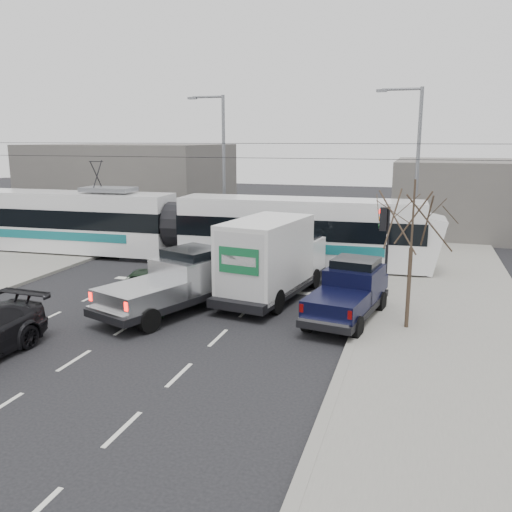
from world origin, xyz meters
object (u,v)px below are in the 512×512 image
(traffic_signal, at_px, (385,232))
(street_lamp_far, at_px, (221,160))
(bare_tree, at_px, (413,221))
(tram, at_px, (176,226))
(green_car, at_px, (145,290))
(box_truck, at_px, (272,259))
(silver_pickup, at_px, (179,281))
(navy_pickup, at_px, (350,291))
(street_lamp_near, at_px, (414,164))

(traffic_signal, xyz_separation_m, street_lamp_far, (-10.66, 9.50, 2.37))
(bare_tree, relative_size, traffic_signal, 1.39)
(tram, xyz_separation_m, green_car, (2.39, -7.97, -1.19))
(box_truck, bearing_deg, tram, 150.49)
(traffic_signal, relative_size, tram, 0.14)
(bare_tree, height_order, tram, tram)
(silver_pickup, bearing_deg, box_truck, 60.75)
(bare_tree, height_order, navy_pickup, bare_tree)
(traffic_signal, height_order, navy_pickup, traffic_signal)
(street_lamp_near, relative_size, green_car, 1.89)
(bare_tree, distance_m, traffic_signal, 4.28)
(street_lamp_far, height_order, tram, street_lamp_far)
(silver_pickup, relative_size, navy_pickup, 1.26)
(bare_tree, bearing_deg, street_lamp_near, 91.42)
(bare_tree, height_order, traffic_signal, bare_tree)
(tram, bearing_deg, green_car, -75.57)
(street_lamp_near, xyz_separation_m, silver_pickup, (-8.11, -11.61, -3.98))
(tram, height_order, silver_pickup, tram)
(street_lamp_near, xyz_separation_m, street_lamp_far, (-11.50, 2.00, 0.00))
(street_lamp_near, bearing_deg, street_lamp_far, 170.13)
(navy_pickup, relative_size, green_car, 1.10)
(street_lamp_far, bearing_deg, silver_pickup, -76.01)
(bare_tree, distance_m, street_lamp_far, 17.97)
(box_truck, xyz_separation_m, green_car, (-4.44, -2.50, -0.99))
(street_lamp_far, distance_m, box_truck, 13.25)
(traffic_signal, height_order, box_truck, traffic_signal)
(street_lamp_near, relative_size, box_truck, 1.29)
(traffic_signal, relative_size, box_truck, 0.52)
(tram, distance_m, navy_pickup, 12.49)
(street_lamp_far, bearing_deg, traffic_signal, -41.72)
(green_car, bearing_deg, navy_pickup, -5.97)
(traffic_signal, relative_size, street_lamp_far, 0.40)
(silver_pickup, xyz_separation_m, navy_pickup, (6.35, 0.83, -0.09))
(traffic_signal, distance_m, navy_pickup, 3.80)
(street_lamp_far, relative_size, green_car, 1.89)
(bare_tree, relative_size, street_lamp_near, 0.56)
(street_lamp_far, distance_m, green_car, 14.43)
(bare_tree, height_order, green_car, bare_tree)
(street_lamp_far, relative_size, box_truck, 1.29)
(traffic_signal, bearing_deg, tram, 160.76)
(street_lamp_near, height_order, box_truck, street_lamp_near)
(street_lamp_near, height_order, silver_pickup, street_lamp_near)
(tram, height_order, box_truck, tram)
(traffic_signal, bearing_deg, street_lamp_far, 138.28)
(silver_pickup, bearing_deg, street_lamp_far, 124.45)
(traffic_signal, xyz_separation_m, street_lamp_near, (0.84, 7.50, 2.37))
(silver_pickup, bearing_deg, street_lamp_near, 75.54)
(traffic_signal, bearing_deg, street_lamp_near, 83.59)
(traffic_signal, height_order, tram, tram)
(traffic_signal, height_order, green_car, traffic_signal)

